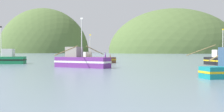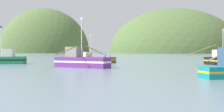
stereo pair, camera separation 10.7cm
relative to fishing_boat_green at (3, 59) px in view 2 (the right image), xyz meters
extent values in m
ellipsoid|color=#516B38|center=(-76.99, 223.73, -0.78)|extent=(87.63, 70.10, 85.86)
ellipsoid|color=#516B38|center=(44.67, 209.33, -0.78)|extent=(111.93, 89.54, 76.41)
cube|color=#197A47|center=(-0.14, -0.03, -0.19)|extent=(7.67, 3.59, 1.19)
cube|color=black|center=(-0.14, -0.03, -0.13)|extent=(7.75, 3.63, 0.21)
cube|color=silver|center=(0.89, 0.16, 1.03)|extent=(2.00, 2.13, 1.26)
cylinder|color=silver|center=(-0.24, -0.04, 2.75)|extent=(0.12, 0.12, 4.69)
cube|color=black|center=(-0.24, -0.04, 5.21)|extent=(0.36, 0.10, 0.20)
cylinder|color=#997F4C|center=(29.71, -18.18, 1.00)|extent=(1.34, 3.44, 1.25)
cube|color=#6B2D84|center=(15.10, -8.26, -0.12)|extent=(7.68, 4.66, 1.33)
cube|color=white|center=(15.10, -8.26, -0.05)|extent=(7.76, 4.71, 0.24)
cone|color=#6B2D84|center=(18.29, -9.61, 0.89)|extent=(0.26, 0.26, 0.70)
cube|color=gray|center=(13.93, -7.76, 1.20)|extent=(2.26, 2.06, 1.31)
cylinder|color=silver|center=(15.05, -8.24, 2.94)|extent=(0.12, 0.12, 4.79)
cube|color=white|center=(15.05, -8.24, 5.45)|extent=(0.34, 0.17, 0.20)
cylinder|color=#997F4C|center=(16.28, -5.47, 1.40)|extent=(1.75, 3.93, 1.23)
cylinder|color=#997F4C|center=(13.92, -11.05, 1.40)|extent=(1.75, 3.93, 1.23)
cube|color=black|center=(34.34, -0.03, -0.21)|extent=(4.28, 7.59, 1.16)
cube|color=gold|center=(34.34, -0.03, -0.15)|extent=(4.32, 7.67, 0.21)
cube|color=silver|center=(34.06, 0.88, 0.94)|extent=(1.95, 1.85, 1.13)
cylinder|color=silver|center=(34.36, -0.10, 2.37)|extent=(0.12, 0.12, 3.99)
cube|color=gold|center=(34.36, -0.10, 4.48)|extent=(0.13, 0.35, 0.20)
cylinder|color=#997F4C|center=(31.09, -1.03, 1.44)|extent=(4.42, 1.47, 1.65)
cube|color=brown|center=(12.31, 7.88, -0.28)|extent=(10.97, 6.92, 1.01)
cube|color=gold|center=(12.31, 7.88, -0.23)|extent=(11.08, 6.99, 0.18)
cone|color=brown|center=(16.86, 5.74, 0.57)|extent=(0.27, 0.27, 0.70)
cube|color=silver|center=(11.32, 8.35, 0.68)|extent=(3.55, 3.05, 0.92)
cylinder|color=silver|center=(12.95, 7.58, 2.17)|extent=(0.12, 0.12, 3.90)
cube|color=gold|center=(12.95, 7.58, 4.24)|extent=(0.34, 0.18, 0.20)
camera|label=1|loc=(23.50, -44.32, 1.35)|focal=46.44mm
camera|label=2|loc=(23.60, -44.30, 1.35)|focal=46.44mm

